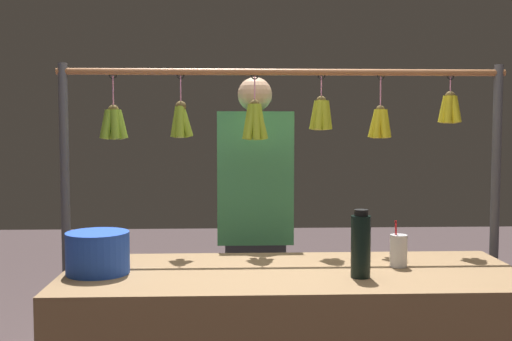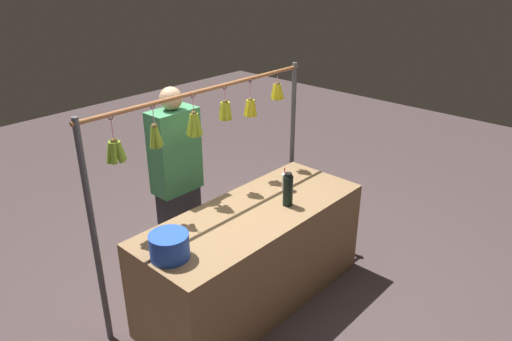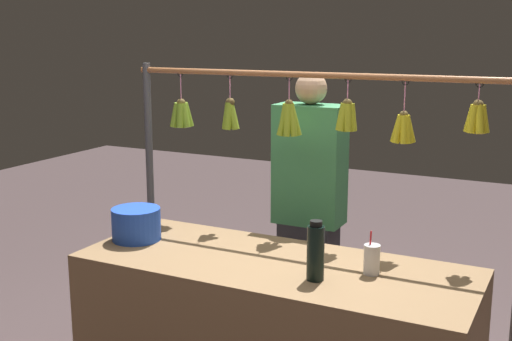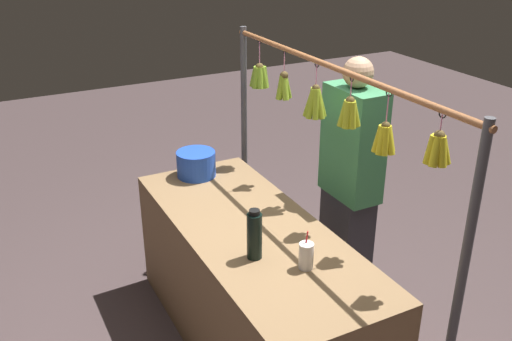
# 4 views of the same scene
# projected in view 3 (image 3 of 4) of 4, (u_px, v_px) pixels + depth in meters

# --- Properties ---
(market_counter) EXTENTS (1.91, 0.75, 0.81)m
(market_counter) POSITION_uv_depth(u_px,v_px,m) (274.00, 340.00, 3.24)
(market_counter) COLOR olive
(market_counter) RESTS_ON ground
(display_rack) EXTENTS (2.18, 0.13, 1.72)m
(display_rack) POSITION_uv_depth(u_px,v_px,m) (309.00, 156.00, 3.48)
(display_rack) COLOR #4C4C51
(display_rack) RESTS_ON ground
(water_bottle) EXTENTS (0.08, 0.08, 0.27)m
(water_bottle) POSITION_uv_depth(u_px,v_px,m) (316.00, 252.00, 2.90)
(water_bottle) COLOR black
(water_bottle) RESTS_ON market_counter
(blue_bucket) EXTENTS (0.26, 0.26, 0.17)m
(blue_bucket) POSITION_uv_depth(u_px,v_px,m) (136.00, 224.00, 3.48)
(blue_bucket) COLOR blue
(blue_bucket) RESTS_ON market_counter
(drink_cup) EXTENTS (0.07, 0.07, 0.20)m
(drink_cup) POSITION_uv_depth(u_px,v_px,m) (372.00, 259.00, 2.98)
(drink_cup) COLOR silver
(drink_cup) RESTS_ON market_counter
(vendor_person) EXTENTS (0.40, 0.22, 1.68)m
(vendor_person) POSITION_uv_depth(u_px,v_px,m) (309.00, 217.00, 3.86)
(vendor_person) COLOR #2D2D38
(vendor_person) RESTS_ON ground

